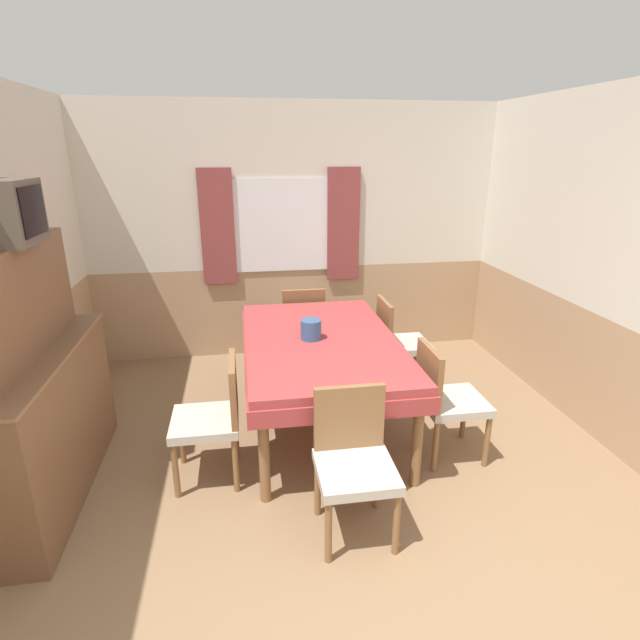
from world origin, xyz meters
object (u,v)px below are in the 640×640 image
(chair_left_near, at_px, (214,415))
(chair_right_far, at_px, (398,340))
(tv, at_px, (6,212))
(vase, at_px, (311,329))
(chair_head_near, at_px, (354,458))
(dining_table, at_px, (321,350))
(sideboard, at_px, (35,397))
(chair_right_near, at_px, (445,397))
(chair_head_window, at_px, (302,323))

(chair_left_near, distance_m, chair_right_far, 1.97)
(tv, height_order, vase, tv)
(chair_head_near, distance_m, vase, 1.23)
(dining_table, distance_m, sideboard, 1.96)
(dining_table, height_order, vase, vase)
(chair_left_near, distance_m, vase, 0.99)
(dining_table, bearing_deg, tv, -165.18)
(chair_right_near, bearing_deg, tv, -91.43)
(chair_head_window, xyz_separation_m, chair_head_near, (-0.00, -2.36, 0.00))
(chair_left_near, relative_size, vase, 5.40)
(vase, bearing_deg, chair_left_near, -142.53)
(chair_right_near, xyz_separation_m, tv, (-2.67, 0.07, 1.34))
(chair_right_near, xyz_separation_m, chair_head_near, (-0.81, -0.62, 0.00))
(tv, distance_m, vase, 2.09)
(chair_left_near, xyz_separation_m, tv, (-1.05, 0.07, 1.34))
(dining_table, relative_size, chair_head_near, 2.25)
(chair_head_window, relative_size, vase, 5.40)
(chair_head_window, bearing_deg, chair_right_far, -37.43)
(chair_head_window, bearing_deg, chair_head_near, -90.00)
(chair_left_near, bearing_deg, dining_table, -55.33)
(dining_table, distance_m, chair_head_window, 1.19)
(chair_right_near, relative_size, chair_left_near, 1.00)
(dining_table, distance_m, chair_left_near, 1.00)
(chair_right_near, distance_m, chair_head_near, 1.02)
(chair_right_near, xyz_separation_m, chair_right_far, (0.00, 1.12, 0.00))
(chair_head_window, bearing_deg, vase, -93.78)
(chair_head_window, distance_m, sideboard, 2.57)
(sideboard, relative_size, vase, 10.27)
(vase, bearing_deg, chair_right_near, -32.30)
(chair_right_near, distance_m, chair_right_far, 1.12)
(chair_head_window, bearing_deg, chair_left_near, -114.96)
(chair_right_far, height_order, chair_head_near, same)
(dining_table, relative_size, tv, 4.76)
(chair_right_near, height_order, vase, vase)
(tv, bearing_deg, chair_right_near, -1.43)
(dining_table, distance_m, chair_right_near, 1.00)
(sideboard, bearing_deg, chair_head_window, 42.54)
(dining_table, distance_m, chair_head_near, 1.19)
(sideboard, bearing_deg, vase, 17.01)
(dining_table, xyz_separation_m, vase, (-0.08, 0.00, 0.18))
(sideboard, bearing_deg, chair_left_near, -0.40)
(chair_right_near, distance_m, tv, 2.99)
(chair_right_near, xyz_separation_m, sideboard, (-2.69, 0.01, 0.22))
(chair_head_window, bearing_deg, dining_table, -90.00)
(chair_head_window, bearing_deg, sideboard, -137.46)
(dining_table, xyz_separation_m, tv, (-1.86, -0.49, 1.16))
(vase, bearing_deg, dining_table, -0.75)
(dining_table, height_order, chair_left_near, chair_left_near)
(chair_left_near, relative_size, tv, 2.12)
(sideboard, bearing_deg, chair_right_near, -0.16)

